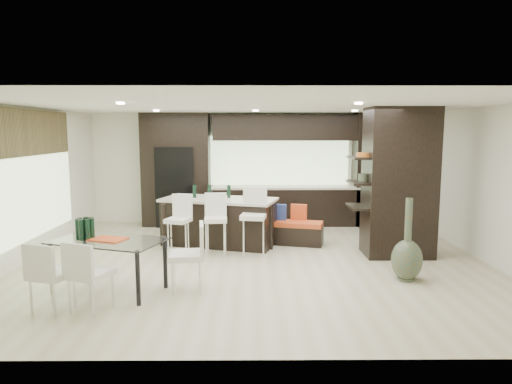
{
  "coord_description": "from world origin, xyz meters",
  "views": [
    {
      "loc": [
        -0.06,
        -7.81,
        2.29
      ],
      "look_at": [
        0.0,
        0.6,
        1.15
      ],
      "focal_mm": 32.0,
      "sensor_mm": 36.0,
      "label": 1
    }
  ],
  "objects_px": {
    "chair_far": "(52,279)",
    "chair_end": "(186,260)",
    "kitchen_island": "(219,222)",
    "floor_vase": "(408,240)",
    "stool_right": "(253,229)",
    "chair_near": "(91,279)",
    "dining_table": "(109,265)",
    "stool_mid": "(216,231)",
    "stool_left": "(178,231)",
    "bench": "(293,233)"
  },
  "relations": [
    {
      "from": "chair_far",
      "to": "chair_end",
      "type": "height_order",
      "value": "chair_end"
    },
    {
      "from": "kitchen_island",
      "to": "floor_vase",
      "type": "height_order",
      "value": "floor_vase"
    },
    {
      "from": "stool_right",
      "to": "chair_end",
      "type": "relative_size",
      "value": 1.11
    },
    {
      "from": "chair_far",
      "to": "kitchen_island",
      "type": "bearing_deg",
      "value": 80.11
    },
    {
      "from": "chair_far",
      "to": "chair_near",
      "type": "bearing_deg",
      "value": 18.09
    },
    {
      "from": "chair_near",
      "to": "chair_end",
      "type": "xyz_separation_m",
      "value": [
        1.1,
        0.75,
        0.02
      ]
    },
    {
      "from": "floor_vase",
      "to": "dining_table",
      "type": "xyz_separation_m",
      "value": [
        -4.41,
        -0.44,
        -0.26
      ]
    },
    {
      "from": "stool_right",
      "to": "floor_vase",
      "type": "xyz_separation_m",
      "value": [
        2.35,
        -1.44,
        0.14
      ]
    },
    {
      "from": "stool_mid",
      "to": "dining_table",
      "type": "xyz_separation_m",
      "value": [
        -1.37,
        -1.89,
        -0.09
      ]
    },
    {
      "from": "stool_left",
      "to": "dining_table",
      "type": "xyz_separation_m",
      "value": [
        -0.68,
        -1.9,
        -0.07
      ]
    },
    {
      "from": "bench",
      "to": "floor_vase",
      "type": "bearing_deg",
      "value": -41.1
    },
    {
      "from": "chair_end",
      "to": "stool_right",
      "type": "bearing_deg",
      "value": -33.91
    },
    {
      "from": "dining_table",
      "to": "stool_left",
      "type": "bearing_deg",
      "value": 88.89
    },
    {
      "from": "kitchen_island",
      "to": "floor_vase",
      "type": "relative_size",
      "value": 1.76
    },
    {
      "from": "floor_vase",
      "to": "chair_far",
      "type": "bearing_deg",
      "value": -166.44
    },
    {
      "from": "stool_right",
      "to": "chair_far",
      "type": "relative_size",
      "value": 1.19
    },
    {
      "from": "stool_right",
      "to": "chair_near",
      "type": "xyz_separation_m",
      "value": [
        -2.06,
        -2.63,
        -0.07
      ]
    },
    {
      "from": "kitchen_island",
      "to": "chair_near",
      "type": "height_order",
      "value": "kitchen_island"
    },
    {
      "from": "bench",
      "to": "chair_near",
      "type": "bearing_deg",
      "value": -114.99
    },
    {
      "from": "stool_left",
      "to": "floor_vase",
      "type": "distance_m",
      "value": 4.01
    },
    {
      "from": "dining_table",
      "to": "chair_far",
      "type": "bearing_deg",
      "value": -104.52
    },
    {
      "from": "stool_left",
      "to": "stool_right",
      "type": "height_order",
      "value": "stool_right"
    },
    {
      "from": "stool_left",
      "to": "stool_mid",
      "type": "bearing_deg",
      "value": 18.44
    },
    {
      "from": "kitchen_island",
      "to": "stool_left",
      "type": "xyz_separation_m",
      "value": [
        -0.69,
        -0.78,
        -0.02
      ]
    },
    {
      "from": "stool_left",
      "to": "stool_right",
      "type": "distance_m",
      "value": 1.39
    },
    {
      "from": "bench",
      "to": "floor_vase",
      "type": "distance_m",
      "value": 2.79
    },
    {
      "from": "kitchen_island",
      "to": "bench",
      "type": "relative_size",
      "value": 1.86
    },
    {
      "from": "stool_left",
      "to": "stool_mid",
      "type": "distance_m",
      "value": 0.69
    },
    {
      "from": "dining_table",
      "to": "stool_mid",
      "type": "bearing_deg",
      "value": 72.68
    },
    {
      "from": "stool_mid",
      "to": "chair_near",
      "type": "height_order",
      "value": "stool_mid"
    },
    {
      "from": "floor_vase",
      "to": "chair_far",
      "type": "height_order",
      "value": "floor_vase"
    },
    {
      "from": "chair_near",
      "to": "floor_vase",
      "type": "bearing_deg",
      "value": 36.96
    },
    {
      "from": "stool_right",
      "to": "floor_vase",
      "type": "distance_m",
      "value": 2.76
    },
    {
      "from": "bench",
      "to": "chair_end",
      "type": "bearing_deg",
      "value": -108.38
    },
    {
      "from": "chair_near",
      "to": "chair_far",
      "type": "bearing_deg",
      "value": -158.56
    },
    {
      "from": "floor_vase",
      "to": "chair_near",
      "type": "height_order",
      "value": "floor_vase"
    },
    {
      "from": "stool_right",
      "to": "chair_near",
      "type": "bearing_deg",
      "value": -119.33
    },
    {
      "from": "chair_end",
      "to": "floor_vase",
      "type": "bearing_deg",
      "value": -89.26
    },
    {
      "from": "bench",
      "to": "dining_table",
      "type": "xyz_separation_m",
      "value": [
        -2.86,
        -2.71,
        0.14
      ]
    },
    {
      "from": "stool_right",
      "to": "stool_left",
      "type": "bearing_deg",
      "value": -172.1
    },
    {
      "from": "stool_right",
      "to": "chair_end",
      "type": "xyz_separation_m",
      "value": [
        -0.96,
        -1.88,
        -0.05
      ]
    },
    {
      "from": "kitchen_island",
      "to": "chair_end",
      "type": "height_order",
      "value": "kitchen_island"
    },
    {
      "from": "bench",
      "to": "stool_left",
      "type": "bearing_deg",
      "value": -145.01
    },
    {
      "from": "kitchen_island",
      "to": "dining_table",
      "type": "distance_m",
      "value": 3.01
    },
    {
      "from": "dining_table",
      "to": "stool_right",
      "type": "bearing_deg",
      "value": 60.86
    },
    {
      "from": "floor_vase",
      "to": "chair_near",
      "type": "bearing_deg",
      "value": -164.96
    },
    {
      "from": "kitchen_island",
      "to": "stool_left",
      "type": "bearing_deg",
      "value": -115.35
    },
    {
      "from": "stool_right",
      "to": "chair_end",
      "type": "height_order",
      "value": "stool_right"
    },
    {
      "from": "floor_vase",
      "to": "chair_near",
      "type": "xyz_separation_m",
      "value": [
        -4.41,
        -1.19,
        -0.21
      ]
    },
    {
      "from": "stool_left",
      "to": "floor_vase",
      "type": "relative_size",
      "value": 0.7
    }
  ]
}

